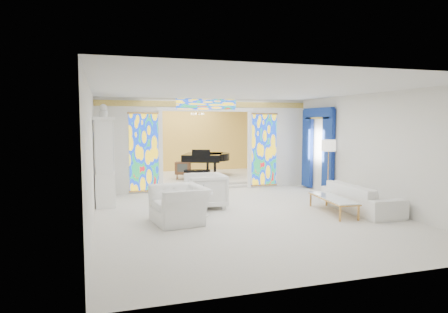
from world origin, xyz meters
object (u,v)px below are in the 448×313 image
object	(u,v)px
coffee_table	(333,199)
grand_piano	(207,157)
sofa	(361,198)
china_cabinet	(105,162)
tv_console	(183,168)
armchair_right	(205,191)
armchair_left	(179,205)

from	to	relation	value
coffee_table	grand_piano	size ratio (longest dim) A/B	0.66
coffee_table	grand_piano	bearing A→B (deg)	104.82
sofa	grand_piano	xyz separation A→B (m)	(-2.43, 6.16, 0.55)
china_cabinet	coffee_table	world-z (taller)	china_cabinet
sofa	coffee_table	bearing A→B (deg)	90.09
china_cabinet	tv_console	distance (m)	3.87
armchair_right	grand_piano	distance (m)	4.83
sofa	coffee_table	world-z (taller)	sofa
armchair_left	tv_console	xyz separation A→B (m)	(1.14, 5.35, 0.19)
armchair_right	tv_console	bearing A→B (deg)	177.65
armchair_left	tv_console	size ratio (longest dim) A/B	1.96
coffee_table	tv_console	distance (m)	6.15
sofa	coffee_table	distance (m)	0.80
china_cabinet	tv_console	xyz separation A→B (m)	(2.70, 2.71, -0.58)
china_cabinet	armchair_right	size ratio (longest dim) A/B	2.73
grand_piano	tv_console	xyz separation A→B (m)	(-1.04, -0.60, -0.30)
china_cabinet	sofa	world-z (taller)	china_cabinet
china_cabinet	grand_piano	world-z (taller)	china_cabinet
sofa	coffee_table	xyz separation A→B (m)	(-0.80, 0.01, 0.02)
armchair_right	sofa	distance (m)	3.97
sofa	tv_console	distance (m)	6.55
sofa	tv_console	size ratio (longest dim) A/B	3.70
armchair_left	sofa	world-z (taller)	armchair_left
armchair_left	armchair_right	size ratio (longest dim) A/B	1.26
armchair_right	tv_console	size ratio (longest dim) A/B	1.56
tv_console	sofa	bearing A→B (deg)	-40.22
armchair_left	sofa	distance (m)	4.61
armchair_right	coffee_table	world-z (taller)	armchair_right
coffee_table	tv_console	world-z (taller)	tv_console
armchair_left	coffee_table	size ratio (longest dim) A/B	0.69
coffee_table	tv_console	bearing A→B (deg)	115.69
china_cabinet	armchair_right	distance (m)	2.92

